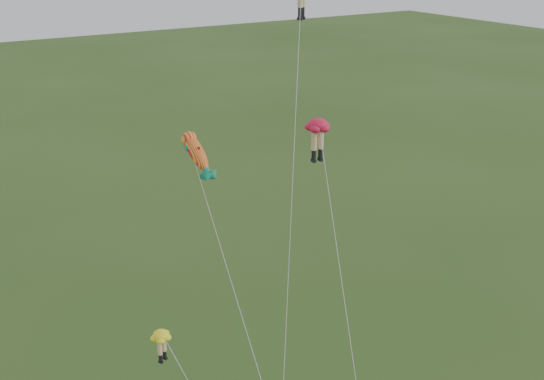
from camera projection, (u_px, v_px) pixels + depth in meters
legs_kite_red_mid at (318, 132)px, 35.66m from camera, size 5.03×11.81×14.96m
legs_kite_yellow at (166, 346)px, 26.59m from camera, size 3.46×4.59×8.92m
fish_kite at (196, 153)px, 32.06m from camera, size 1.07×11.53×15.43m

